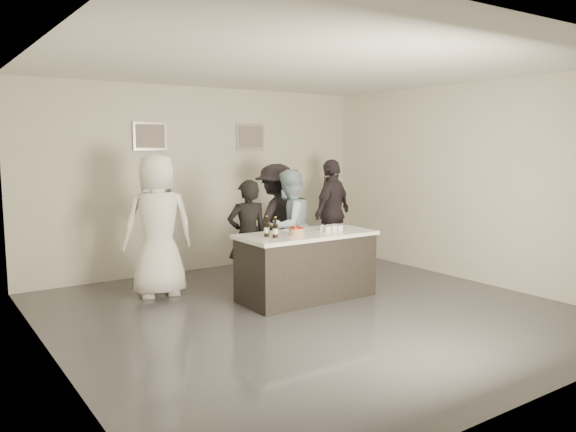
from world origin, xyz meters
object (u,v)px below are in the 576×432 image
object	(u,v)px
beer_bottle_b	(275,228)
person_main_black	(248,237)
person_guest_back	(276,220)
person_guest_right	(332,213)
cake	(297,232)
person_main_blue	(289,227)
person_guest_left	(158,225)
bar_counter	(306,266)
beer_bottle_a	(267,227)

from	to	relation	value
beer_bottle_b	person_main_black	world-z (taller)	person_main_black
person_guest_back	person_guest_right	bearing A→B (deg)	167.80
cake	person_guest_back	distance (m)	1.59
person_main_blue	person_guest_back	distance (m)	0.54
cake	person_main_black	world-z (taller)	person_main_black
person_guest_back	person_guest_left	bearing A→B (deg)	-14.17
person_guest_back	beer_bottle_b	bearing A→B (deg)	38.92
person_main_black	person_guest_back	size ratio (longest dim) A/B	0.90
person_guest_left	bar_counter	bearing A→B (deg)	150.94
bar_counter	person_main_blue	xyz separation A→B (m)	(0.30, 0.85, 0.40)
beer_bottle_b	bar_counter	bearing A→B (deg)	10.79
bar_counter	cake	size ratio (longest dim) A/B	9.17
beer_bottle_a	person_main_black	bearing A→B (deg)	80.22
person_main_black	person_main_blue	distance (m)	0.80
cake	bar_counter	bearing A→B (deg)	20.66
cake	person_main_blue	world-z (taller)	person_main_blue
cake	beer_bottle_a	size ratio (longest dim) A/B	0.78
beer_bottle_b	person_main_black	distance (m)	0.86
bar_counter	person_guest_left	distance (m)	2.09
person_main_blue	person_guest_right	bearing A→B (deg)	-174.56
person_main_blue	beer_bottle_b	bearing A→B (deg)	28.20
person_main_black	person_main_blue	bearing A→B (deg)	-158.77
person_main_black	person_guest_left	xyz separation A→B (m)	(-1.09, 0.54, 0.18)
person_main_blue	person_guest_left	world-z (taller)	person_guest_left
beer_bottle_a	person_guest_back	size ratio (longest dim) A/B	0.15
beer_bottle_b	person_guest_right	size ratio (longest dim) A/B	0.14
bar_counter	person_main_black	xyz separation A→B (m)	(-0.49, 0.72, 0.35)
cake	person_main_black	distance (m)	0.86
bar_counter	cake	world-z (taller)	cake
cake	beer_bottle_b	bearing A→B (deg)	-175.76
beer_bottle_a	person_main_blue	bearing A→B (deg)	42.21
person_guest_right	person_guest_back	size ratio (longest dim) A/B	1.03
cake	beer_bottle_b	xyz separation A→B (m)	(-0.35, -0.03, 0.09)
person_main_black	person_guest_left	distance (m)	1.24
person_guest_right	person_main_blue	bearing A→B (deg)	1.90
bar_counter	beer_bottle_b	world-z (taller)	beer_bottle_b
person_main_blue	person_guest_back	size ratio (longest dim) A/B	0.96
bar_counter	person_main_black	distance (m)	0.93
beer_bottle_a	person_main_blue	world-z (taller)	person_main_blue
person_main_black	person_guest_back	xyz separation A→B (m)	(0.91, 0.66, 0.09)
cake	person_guest_back	world-z (taller)	person_guest_back
person_main_black	beer_bottle_a	bearing A→B (deg)	91.60
bar_counter	person_guest_left	xyz separation A→B (m)	(-1.59, 1.26, 0.53)
person_main_blue	person_guest_right	distance (m)	1.48
cake	person_main_blue	bearing A→B (deg)	61.18
person_main_blue	person_main_black	bearing A→B (deg)	-9.96
beer_bottle_a	person_guest_right	world-z (taller)	person_guest_right
beer_bottle_a	person_guest_back	world-z (taller)	person_guest_back
beer_bottle_b	person_guest_back	bearing A→B (deg)	56.34
beer_bottle_b	person_guest_right	distance (m)	2.72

